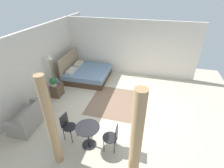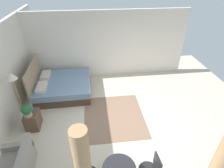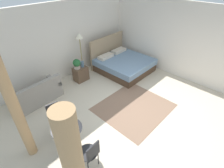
{
  "view_description": "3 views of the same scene",
  "coord_description": "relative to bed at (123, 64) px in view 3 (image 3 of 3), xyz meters",
  "views": [
    {
      "loc": [
        -5.19,
        -1.24,
        4.16
      ],
      "look_at": [
        -0.27,
        0.06,
        1.13
      ],
      "focal_mm": 26.93,
      "sensor_mm": 36.0,
      "label": 1
    },
    {
      "loc": [
        -4.13,
        0.7,
        4.11
      ],
      "look_at": [
        0.73,
        0.11,
        0.92
      ],
      "focal_mm": 28.85,
      "sensor_mm": 36.0,
      "label": 2
    },
    {
      "loc": [
        -3.26,
        -2.23,
        3.7
      ],
      "look_at": [
        -0.2,
        0.69,
        0.81
      ],
      "focal_mm": 27.78,
      "sensor_mm": 36.0,
      "label": 3
    }
  ],
  "objects": [
    {
      "name": "vase",
      "position": [
        -1.6,
        0.67,
        0.35
      ],
      "size": [
        0.13,
        0.13,
        0.21
      ],
      "color": "slate",
      "rests_on": "nightstand"
    },
    {
      "name": "couch",
      "position": [
        -3.47,
        0.63,
        -0.02
      ],
      "size": [
        1.51,
        0.8,
        0.8
      ],
      "color": "gray",
      "rests_on": "ground"
    },
    {
      "name": "floor_lamp",
      "position": [
        -1.36,
        1.01,
        1.09
      ],
      "size": [
        0.29,
        0.29,
        1.7
      ],
      "color": "#99844C",
      "rests_on": "ground"
    },
    {
      "name": "curtain_right",
      "position": [
        -4.51,
        -1.02,
        1.02
      ],
      "size": [
        0.21,
        0.21,
        2.63
      ],
      "color": "tan",
      "rests_on": "ground"
    },
    {
      "name": "cafe_chair_near_couch",
      "position": [
        -3.72,
        -0.9,
        0.25
      ],
      "size": [
        0.46,
        0.46,
        0.89
      ],
      "color": "black",
      "rests_on": "ground"
    },
    {
      "name": "bed",
      "position": [
        0.0,
        0.0,
        0.0
      ],
      "size": [
        1.95,
        2.04,
        1.28
      ],
      "color": "#473323",
      "rests_on": "ground"
    },
    {
      "name": "cafe_chair_near_window",
      "position": [
        -3.78,
        -2.34,
        0.22
      ],
      "size": [
        0.45,
        0.45,
        0.84
      ],
      "color": "black",
      "rests_on": "ground"
    },
    {
      "name": "area_rug",
      "position": [
        -1.57,
        -1.81,
        -0.29
      ],
      "size": [
        2.13,
        1.92,
        0.01
      ],
      "primitive_type": "cube",
      "color": "#7F604C",
      "rests_on": "ground"
    },
    {
      "name": "wall_right",
      "position": [
        1.23,
        -1.92,
        1.09
      ],
      "size": [
        0.12,
        6.59,
        2.78
      ],
      "primitive_type": "cube",
      "color": "silver",
      "rests_on": "ground"
    },
    {
      "name": "balcony_table",
      "position": [
        -3.83,
        -1.62,
        0.21
      ],
      "size": [
        0.69,
        0.69,
        0.72
      ],
      "color": "black",
      "rests_on": "ground"
    },
    {
      "name": "nightstand",
      "position": [
        -1.72,
        0.66,
        -0.03
      ],
      "size": [
        0.52,
        0.38,
        0.54
      ],
      "color": "brown",
      "rests_on": "ground"
    },
    {
      "name": "potted_plant",
      "position": [
        -1.82,
        0.7,
        0.44
      ],
      "size": [
        0.28,
        0.28,
        0.37
      ],
      "color": "tan",
      "rests_on": "nightstand"
    },
    {
      "name": "ground_plane",
      "position": [
        -1.77,
        -1.92,
        -0.31
      ],
      "size": [
        8.98,
        9.59,
        0.02
      ],
      "primitive_type": "cube",
      "color": "beige"
    },
    {
      "name": "wall_back",
      "position": [
        -1.77,
        1.38,
        1.09
      ],
      "size": [
        8.98,
        0.12,
        2.78
      ],
      "primitive_type": "cube",
      "color": "silver",
      "rests_on": "ground"
    }
  ]
}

